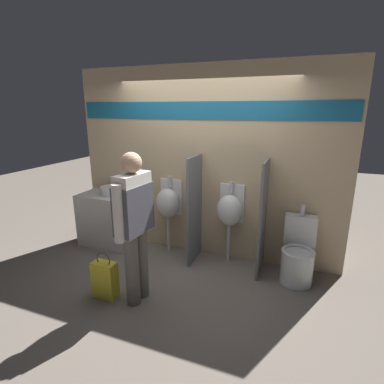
% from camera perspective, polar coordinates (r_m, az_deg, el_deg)
% --- Properties ---
extents(ground_plane, '(16.00, 16.00, 0.00)m').
position_cam_1_polar(ground_plane, '(4.22, -0.86, -14.46)').
color(ground_plane, '#70665B').
extents(display_wall, '(3.92, 0.07, 2.70)m').
position_cam_1_polar(display_wall, '(4.29, 2.07, 5.47)').
color(display_wall, tan).
rests_on(display_wall, ground_plane).
extents(sink_counter, '(0.86, 0.53, 0.83)m').
position_cam_1_polar(sink_counter, '(4.97, -15.63, -5.04)').
color(sink_counter, silver).
rests_on(sink_counter, ground_plane).
extents(sink_basin, '(0.33, 0.33, 0.26)m').
position_cam_1_polar(sink_basin, '(4.84, -15.18, 0.35)').
color(sink_basin, silver).
rests_on(sink_basin, sink_counter).
extents(cell_phone, '(0.07, 0.14, 0.01)m').
position_cam_1_polar(cell_phone, '(4.61, -14.20, -1.04)').
color(cell_phone, black).
rests_on(cell_phone, sink_counter).
extents(divider_near_counter, '(0.03, 0.53, 1.51)m').
position_cam_1_polar(divider_near_counter, '(4.17, 0.47, -3.43)').
color(divider_near_counter, slate).
rests_on(divider_near_counter, ground_plane).
extents(divider_mid, '(0.03, 0.53, 1.51)m').
position_cam_1_polar(divider_mid, '(3.96, 13.31, -4.92)').
color(divider_mid, slate).
rests_on(divider_mid, ground_plane).
extents(urinal_near_counter, '(0.36, 0.28, 1.16)m').
position_cam_1_polar(urinal_near_counter, '(4.46, -4.57, -2.07)').
color(urinal_near_counter, silver).
rests_on(urinal_near_counter, ground_plane).
extents(urinal_far, '(0.36, 0.28, 1.16)m').
position_cam_1_polar(urinal_far, '(4.16, 7.18, -3.46)').
color(urinal_far, silver).
rests_on(urinal_far, ground_plane).
extents(toilet, '(0.40, 0.57, 0.95)m').
position_cam_1_polar(toilet, '(4.07, 19.51, -11.41)').
color(toilet, silver).
rests_on(toilet, ground_plane).
extents(person_in_vest, '(0.26, 0.59, 1.70)m').
position_cam_1_polar(person_in_vest, '(3.26, -10.96, -4.98)').
color(person_in_vest, '#666056').
rests_on(person_in_vest, ground_plane).
extents(shopping_bag, '(0.28, 0.15, 0.56)m').
position_cam_1_polar(shopping_bag, '(3.72, -16.25, -15.68)').
color(shopping_bag, yellow).
rests_on(shopping_bag, ground_plane).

